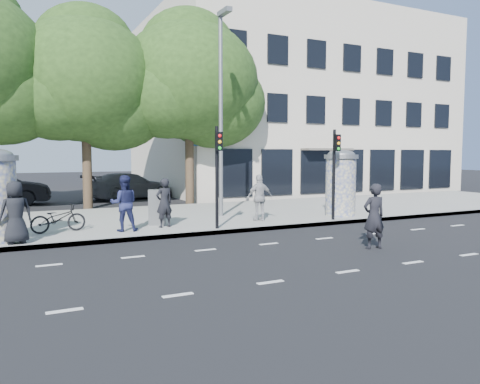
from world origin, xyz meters
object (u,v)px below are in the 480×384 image
traffic_pole_far (335,165)px  ped_c (124,203)px  ped_a (15,212)px  ad_column_right (341,181)px  ped_e (260,198)px  car_right (129,186)px  man_road (374,216)px  ped_b (164,203)px  cabinet_right (337,201)px  street_lamp (221,99)px  traffic_pole_near (217,166)px  bicycle (58,218)px  cabinet_left (157,207)px

traffic_pole_far → ped_c: traffic_pole_far is taller
ped_a → ped_c: bearing=-176.7°
ad_column_right → traffic_pole_far: bearing=-137.8°
ped_e → car_right: 12.25m
ad_column_right → man_road: 5.96m
car_right → ped_c: bearing=146.7°
ped_b → cabinet_right: size_ratio=1.38×
car_right → ped_e: bearing=170.1°
street_lamp → ped_c: 6.03m
traffic_pole_near → ped_a: (-6.07, 0.06, -1.20)m
street_lamp → ped_b: bearing=-148.8°
ped_b → man_road: bearing=116.0°
ped_b → ped_c: ped_c is taller
traffic_pole_near → man_road: traffic_pole_near is taller
bicycle → cabinet_left: 3.27m
cabinet_left → cabinet_right: (7.15, -0.85, -0.01)m
traffic_pole_far → ped_e: 3.09m
traffic_pole_far → ped_b: 6.52m
man_road → car_right: bearing=-73.3°
traffic_pole_far → bicycle: 9.90m
ped_a → car_right: ped_a is taller
cabinet_right → ad_column_right: bearing=-4.6°
cabinet_right → ped_e: bearing=156.0°
bicycle → cabinet_left: cabinet_left is taller
ped_a → ped_b: 4.67m
ped_c → car_right: bearing=-91.9°
traffic_pole_far → car_right: traffic_pole_far is taller
cabinet_left → car_right: (1.60, 11.38, -0.01)m
man_road → ped_c: bearing=-34.3°
ped_b → cabinet_left: (-0.07, 0.61, -0.22)m
ped_b → car_right: (1.53, 11.99, -0.23)m
ad_column_right → ped_a: ad_column_right is taller
ad_column_right → traffic_pole_near: (-5.80, -0.91, 0.69)m
cabinet_right → car_right: bearing=93.2°
ad_column_right → ped_a: size_ratio=1.50×
street_lamp → ped_e: (0.74, -1.84, -3.78)m
cabinet_right → car_right: 13.43m
cabinet_left → traffic_pole_far: bearing=3.7°
traffic_pole_far → ped_c: 7.84m
traffic_pole_far → ped_a: traffic_pole_far is taller
street_lamp → traffic_pole_near: bearing=-116.2°
street_lamp → bicycle: 7.63m
street_lamp → ped_c: (-4.31, -1.96, -3.74)m
ped_e → car_right: size_ratio=0.33×
street_lamp → ped_e: street_lamp is taller
ped_b → ped_e: (3.65, -0.08, 0.03)m
traffic_pole_near → traffic_pole_far: 4.80m
ad_column_right → cabinet_right: ad_column_right is taller
street_lamp → bicycle: street_lamp is taller
traffic_pole_near → ped_c: (-2.91, 0.88, -1.18)m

